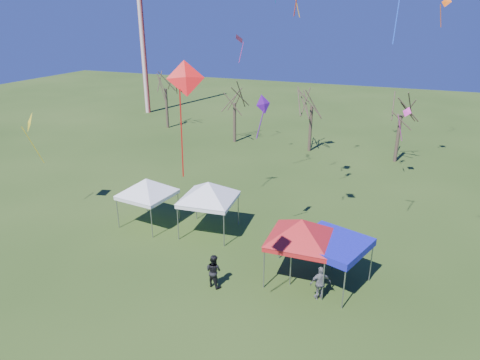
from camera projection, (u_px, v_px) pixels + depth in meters
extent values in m
plane|color=#274114|center=(246.00, 287.00, 22.12)|extent=(140.00, 140.00, 0.00)
cylinder|color=silver|center=(141.00, 19.00, 56.65)|extent=(0.70, 0.70, 25.00)
cylinder|color=#3D2D21|center=(167.00, 108.00, 52.13)|extent=(0.32, 0.32, 4.78)
cylinder|color=#3D2D21|center=(235.00, 123.00, 46.39)|extent=(0.32, 0.32, 4.28)
cylinder|color=#3D2D21|center=(310.00, 129.00, 43.20)|extent=(0.32, 0.32, 4.64)
cylinder|color=#3D2D21|center=(398.00, 139.00, 40.05)|extent=(0.32, 0.32, 4.49)
cylinder|color=gray|center=(118.00, 214.00, 27.87)|extent=(0.06, 0.06, 2.01)
cylinder|color=gray|center=(146.00, 198.00, 30.17)|extent=(0.06, 0.06, 2.01)
cylinder|color=gray|center=(152.00, 223.00, 26.62)|extent=(0.06, 0.06, 2.01)
cylinder|color=gray|center=(178.00, 206.00, 28.92)|extent=(0.06, 0.06, 2.01)
cube|color=white|center=(147.00, 195.00, 27.98)|extent=(3.35, 3.35, 0.24)
pyramid|color=white|center=(146.00, 179.00, 27.58)|extent=(4.23, 4.23, 1.00)
cylinder|color=gray|center=(178.00, 224.00, 26.37)|extent=(0.06, 0.06, 2.14)
cylinder|color=gray|center=(196.00, 205.00, 29.05)|extent=(0.06, 0.06, 2.14)
cylinder|color=gray|center=(224.00, 230.00, 25.58)|extent=(0.06, 0.06, 2.14)
cylinder|color=gray|center=(238.00, 210.00, 28.25)|extent=(0.06, 0.06, 2.14)
cube|color=white|center=(209.00, 200.00, 26.88)|extent=(3.48, 3.48, 0.26)
pyramid|color=white|center=(208.00, 182.00, 26.44)|extent=(4.51, 4.51, 1.07)
cylinder|color=gray|center=(264.00, 270.00, 21.66)|extent=(0.06, 0.06, 2.14)
cylinder|color=gray|center=(280.00, 242.00, 24.29)|extent=(0.06, 0.06, 2.14)
cylinder|color=gray|center=(323.00, 282.00, 20.70)|extent=(0.06, 0.06, 2.14)
cylinder|color=gray|center=(333.00, 251.00, 23.32)|extent=(0.06, 0.06, 2.14)
cube|color=#B51113|center=(301.00, 240.00, 22.05)|extent=(3.30, 3.30, 0.26)
pyramid|color=#B51113|center=(302.00, 219.00, 21.62)|extent=(4.55, 4.55, 1.07)
cylinder|color=gray|center=(291.00, 267.00, 21.88)|extent=(0.06, 0.06, 2.14)
cylinder|color=gray|center=(321.00, 245.00, 24.01)|extent=(0.06, 0.06, 2.14)
cylinder|color=gray|center=(344.00, 290.00, 20.08)|extent=(0.06, 0.06, 2.14)
cylinder|color=gray|center=(371.00, 263.00, 22.20)|extent=(0.06, 0.06, 2.14)
cube|color=#1013A9|center=(333.00, 245.00, 21.61)|extent=(4.06, 4.06, 0.26)
cube|color=#1013A9|center=(333.00, 242.00, 21.54)|extent=(4.06, 4.06, 0.13)
imported|color=slate|center=(320.00, 283.00, 20.88)|extent=(1.13, 0.92, 1.80)
imported|color=black|center=(214.00, 271.00, 21.87)|extent=(1.02, 0.87, 1.81)
cone|color=#D62F97|center=(239.00, 38.00, 40.84)|extent=(1.34, 1.23, 0.92)
cube|color=#D62F97|center=(241.00, 52.00, 41.09)|extent=(0.35, 0.53, 1.96)
cube|color=blue|center=(396.00, 20.00, 19.39)|extent=(0.08, 0.54, 2.13)
cone|color=#6E17A5|center=(264.00, 104.00, 22.86)|extent=(0.80, 1.12, 1.03)
cube|color=#6E17A5|center=(260.00, 125.00, 23.09)|extent=(0.51, 0.27, 1.65)
cube|color=red|center=(296.00, 2.00, 23.99)|extent=(0.30, 0.27, 1.56)
cube|color=orange|center=(296.00, 0.00, 25.88)|extent=(0.54, 0.32, 1.93)
cone|color=yellow|center=(29.00, 122.00, 27.53)|extent=(1.43, 1.36, 1.34)
cube|color=yellow|center=(33.00, 145.00, 28.54)|extent=(0.69, 0.78, 2.67)
cone|color=red|center=(186.00, 78.00, 12.79)|extent=(1.32, 1.17, 1.06)
cube|color=red|center=(182.00, 135.00, 13.39)|extent=(0.28, 0.40, 2.94)
cone|color=#EB34B2|center=(407.00, 112.00, 33.49)|extent=(0.91, 0.85, 0.79)
cube|color=#EB34B2|center=(400.00, 128.00, 34.35)|extent=(0.61, 0.74, 2.35)
cone|color=#FF5A0D|center=(446.00, 2.00, 32.41)|extent=(0.93, 0.81, 0.78)
cube|color=#FF5A0D|center=(441.00, 16.00, 33.00)|extent=(0.36, 0.52, 1.65)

